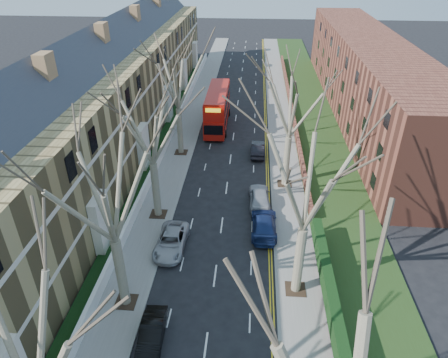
# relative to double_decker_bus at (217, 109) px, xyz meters

# --- Properties ---
(pavement_left) EXTENTS (3.00, 102.00, 0.12)m
(pavement_left) POSITION_rel_double_decker_bus_xyz_m (-3.74, 2.73, -2.21)
(pavement_left) COLOR slate
(pavement_left) RESTS_ON ground
(pavement_right) EXTENTS (3.00, 102.00, 0.12)m
(pavement_right) POSITION_rel_double_decker_bus_xyz_m (8.26, 2.73, -2.21)
(pavement_right) COLOR slate
(pavement_right) RESTS_ON ground
(terrace_left) EXTENTS (9.70, 78.00, 13.60)m
(terrace_left) POSITION_rel_double_decker_bus_xyz_m (-11.38, -5.27, 3.26)
(terrace_left) COLOR olive
(terrace_left) RESTS_ON ground
(flats_right) EXTENTS (13.97, 54.00, 10.00)m
(flats_right) POSITION_rel_double_decker_bus_xyz_m (19.72, 6.73, 2.71)
(flats_right) COLOR brown
(flats_right) RESTS_ON ground
(front_wall_left) EXTENTS (0.30, 78.00, 1.00)m
(front_wall_left) POSITION_rel_double_decker_bus_xyz_m (-5.39, -5.27, -1.65)
(front_wall_left) COLOR white
(front_wall_left) RESTS_ON ground
(grass_verge_right) EXTENTS (6.00, 102.00, 0.06)m
(grass_verge_right) POSITION_rel_double_decker_bus_xyz_m (12.76, 2.73, -2.12)
(grass_verge_right) COLOR #233A15
(grass_verge_right) RESTS_ON ground
(tree_left_near) EXTENTS (9.80, 9.80, 13.73)m
(tree_left_near) POSITION_rel_double_decker_bus_xyz_m (-3.44, -40.27, 6.66)
(tree_left_near) COLOR #685C4A
(tree_left_near) RESTS_ON ground
(tree_left_mid) EXTENTS (10.50, 10.50, 14.71)m
(tree_left_mid) POSITION_rel_double_decker_bus_xyz_m (-3.44, -30.27, 7.29)
(tree_left_mid) COLOR #685C4A
(tree_left_mid) RESTS_ON ground
(tree_left_far) EXTENTS (10.15, 10.15, 14.22)m
(tree_left_far) POSITION_rel_double_decker_bus_xyz_m (-3.44, -20.27, 6.97)
(tree_left_far) COLOR #685C4A
(tree_left_far) RESTS_ON ground
(tree_left_dist) EXTENTS (10.50, 10.50, 14.71)m
(tree_left_dist) POSITION_rel_double_decker_bus_xyz_m (-3.44, -8.27, 7.29)
(tree_left_dist) COLOR #685C4A
(tree_left_dist) RESTS_ON ground
(tree_right_mid) EXTENTS (10.50, 10.50, 14.71)m
(tree_right_mid) POSITION_rel_double_decker_bus_xyz_m (7.96, -28.27, 7.29)
(tree_right_mid) COLOR #685C4A
(tree_right_mid) RESTS_ON ground
(tree_right_far) EXTENTS (10.15, 10.15, 14.22)m
(tree_right_far) POSITION_rel_double_decker_bus_xyz_m (7.96, -14.27, 6.97)
(tree_right_far) COLOR #685C4A
(tree_right_far) RESTS_ON ground
(double_decker_bus) EXTENTS (2.84, 11.04, 4.61)m
(double_decker_bus) POSITION_rel_double_decker_bus_xyz_m (0.00, 0.00, 0.00)
(double_decker_bus) COLOR #A1120B
(double_decker_bus) RESTS_ON ground
(car_left_mid) EXTENTS (1.51, 3.94, 1.28)m
(car_left_mid) POSITION_rel_double_decker_bus_xyz_m (-1.00, -32.96, -1.63)
(car_left_mid) COLOR black
(car_left_mid) RESTS_ON ground
(car_left_far) EXTENTS (2.36, 4.93, 1.36)m
(car_left_far) POSITION_rel_double_decker_bus_xyz_m (-1.44, -24.51, -1.59)
(car_left_far) COLOR #A1A1A6
(car_left_far) RESTS_ON ground
(car_right_near) EXTENTS (2.11, 5.13, 1.48)m
(car_right_near) POSITION_rel_double_decker_bus_xyz_m (5.82, -21.79, -1.53)
(car_right_near) COLOR navy
(car_right_near) RESTS_ON ground
(car_right_mid) EXTENTS (2.11, 4.71, 1.57)m
(car_right_mid) POSITION_rel_double_decker_bus_xyz_m (5.45, -17.84, -1.48)
(car_right_mid) COLOR #9D9EA5
(car_right_mid) RESTS_ON ground
(car_right_far) EXTENTS (1.54, 4.22, 1.38)m
(car_right_far) POSITION_rel_double_decker_bus_xyz_m (5.27, -7.89, -1.58)
(car_right_far) COLOR black
(car_right_far) RESTS_ON ground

